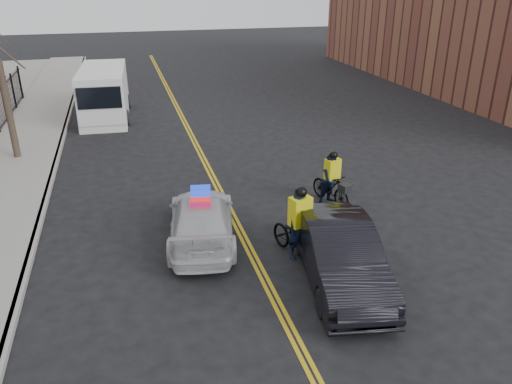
{
  "coord_description": "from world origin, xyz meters",
  "views": [
    {
      "loc": [
        -3.07,
        -11.87,
        7.29
      ],
      "look_at": [
        0.48,
        1.22,
        1.3
      ],
      "focal_mm": 35.0,
      "sensor_mm": 36.0,
      "label": 1
    }
  ],
  "objects": [
    {
      "name": "curb",
      "position": [
        -6.0,
        8.0,
        0.07
      ],
      "size": [
        0.2,
        60.0,
        0.15
      ],
      "primitive_type": "cube",
      "color": "gray",
      "rests_on": "ground"
    },
    {
      "name": "center_line_left",
      "position": [
        -0.08,
        8.0,
        0.01
      ],
      "size": [
        0.1,
        60.0,
        0.01
      ],
      "primitive_type": "cube",
      "color": "gold",
      "rests_on": "ground"
    },
    {
      "name": "street_tree",
      "position": [
        -7.6,
        10.0,
        3.53
      ],
      "size": [
        3.2,
        3.2,
        4.8
      ],
      "color": "#32291E",
      "rests_on": "sidewalk"
    },
    {
      "name": "police_cruiser",
      "position": [
        -1.2,
        1.1,
        0.68
      ],
      "size": [
        2.62,
        4.88,
        1.5
      ],
      "rotation": [
        0.0,
        0.0,
        2.98
      ],
      "color": "silver",
      "rests_on": "ground"
    },
    {
      "name": "cyclist_far",
      "position": [
        3.5,
        2.52,
        0.74
      ],
      "size": [
        1.05,
        1.92,
        1.87
      ],
      "rotation": [
        0.0,
        0.0,
        0.31
      ],
      "color": "black",
      "rests_on": "ground"
    },
    {
      "name": "sidewalk",
      "position": [
        -7.5,
        8.0,
        0.07
      ],
      "size": [
        3.0,
        60.0,
        0.15
      ],
      "primitive_type": "cube",
      "color": "gray",
      "rests_on": "ground"
    },
    {
      "name": "dark_sedan",
      "position": [
        1.81,
        -1.98,
        0.79
      ],
      "size": [
        2.45,
        5.02,
        1.59
      ],
      "primitive_type": "imported",
      "rotation": [
        0.0,
        0.0,
        -0.16
      ],
      "color": "black",
      "rests_on": "ground"
    },
    {
      "name": "ground",
      "position": [
        0.0,
        0.0,
        0.0
      ],
      "size": [
        120.0,
        120.0,
        0.0
      ],
      "primitive_type": "plane",
      "color": "black",
      "rests_on": "ground"
    },
    {
      "name": "cyclist_near",
      "position": [
        1.23,
        -0.59,
        0.74
      ],
      "size": [
        1.34,
        2.3,
        2.14
      ],
      "rotation": [
        0.0,
        0.0,
        0.29
      ],
      "color": "black",
      "rests_on": "ground"
    },
    {
      "name": "center_line_right",
      "position": [
        0.08,
        8.0,
        0.01
      ],
      "size": [
        0.1,
        60.0,
        0.01
      ],
      "primitive_type": "cube",
      "color": "gold",
      "rests_on": "ground"
    },
    {
      "name": "cargo_van",
      "position": [
        -3.98,
        15.87,
        1.29
      ],
      "size": [
        2.69,
        6.42,
        2.64
      ],
      "rotation": [
        0.0,
        0.0,
        -0.05
      ],
      "color": "white",
      "rests_on": "ground"
    },
    {
      "name": "building_across",
      "position": [
        22.0,
        18.0,
        5.5
      ],
      "size": [
        12.0,
        30.0,
        11.0
      ],
      "primitive_type": "cube",
      "color": "brown",
      "rests_on": "ground"
    }
  ]
}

